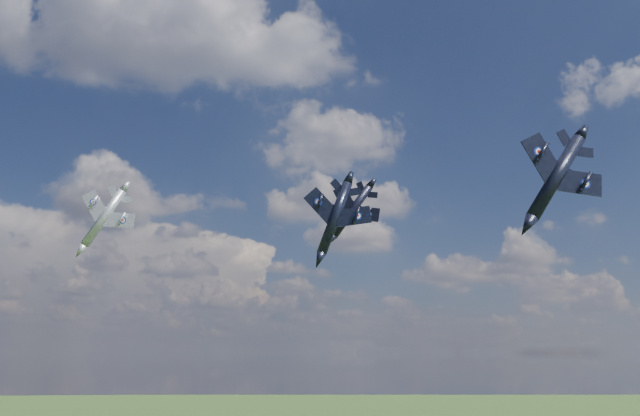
{
  "coord_description": "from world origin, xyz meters",
  "views": [
    {
      "loc": [
        -8.41,
        -70.12,
        65.15
      ],
      "look_at": [
        0.8,
        7.96,
        83.48
      ],
      "focal_mm": 35.0,
      "sensor_mm": 36.0,
      "label": 1
    }
  ],
  "objects": [
    {
      "name": "jet_left_silver",
      "position": [
        -28.34,
        17.21,
        83.43
      ],
      "size": [
        10.12,
        13.29,
        6.86
      ],
      "primitive_type": null,
      "rotation": [
        0.0,
        0.54,
        -0.09
      ],
      "color": "gray"
    },
    {
      "name": "jet_high_navy",
      "position": [
        8.26,
        27.14,
        87.61
      ],
      "size": [
        13.83,
        16.07,
        8.12
      ],
      "primitive_type": null,
      "rotation": [
        0.0,
        0.66,
        -0.39
      ],
      "color": "black"
    },
    {
      "name": "jet_lead_navy",
      "position": [
        1.9,
        2.07,
        80.99
      ],
      "size": [
        10.94,
        13.71,
        5.57
      ],
      "primitive_type": null,
      "rotation": [
        0.0,
        0.35,
        -0.13
      ],
      "color": "black"
    },
    {
      "name": "jet_right_navy",
      "position": [
        21.4,
        -14.58,
        81.9
      ],
      "size": [
        9.84,
        13.8,
        7.88
      ],
      "primitive_type": null,
      "rotation": [
        0.0,
        0.6,
        0.01
      ],
      "color": "black"
    }
  ]
}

